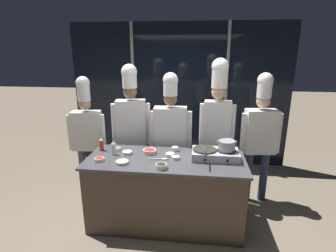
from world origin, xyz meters
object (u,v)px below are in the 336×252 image
Objects in this scene: squeeze_bottle_chili at (101,144)px; serving_spoon_solid at (162,159)px; prep_bowl_shrimp at (176,158)px; prep_bowl_ginger at (122,162)px; prep_bowl_bell_pepper at (150,151)px; prep_bowl_scallions at (117,149)px; prep_bowl_soy_glaze at (161,166)px; stock_pot at (227,145)px; chef_line at (170,130)px; prep_bowl_chili_flakes at (99,159)px; chef_pastry at (217,119)px; chef_head at (87,130)px; prep_bowl_bean_sprouts at (127,152)px; chef_sous at (131,121)px; portable_stove at (215,154)px; prep_bowl_noodles at (170,154)px; prep_bowl_garlic at (175,149)px; frying_pan at (205,148)px; chef_apprentice at (260,131)px; squeeze_bottle_clear at (114,148)px.

serving_spoon_solid is (0.84, -0.21, -0.08)m from squeeze_bottle_chili.
prep_bowl_shrimp is 0.65m from prep_bowl_ginger.
prep_bowl_bell_pepper is 1.67× the size of prep_bowl_scallions.
prep_bowl_scallions is 0.84m from prep_bowl_soy_glaze.
squeeze_bottle_chili is 1.19× the size of prep_bowl_ginger.
chef_line is at bearing 143.94° from stock_pot.
squeeze_bottle_chili is at bearing 105.77° from prep_bowl_chili_flakes.
chef_pastry is (1.34, 0.43, 0.35)m from prep_bowl_scallions.
chef_line is (1.27, -0.01, 0.05)m from chef_head.
prep_bowl_bean_sprouts is 0.06× the size of chef_sous.
prep_bowl_chili_flakes is 0.90m from chef_sous.
chef_sous is at bearing 153.43° from portable_stove.
prep_bowl_shrimp is at bearing 148.40° from chef_head.
prep_bowl_garlic is (0.05, 0.18, 0.01)m from prep_bowl_noodles.
chef_line is at bearing 131.51° from frying_pan.
prep_bowl_bell_pepper is 1.41× the size of prep_bowl_chili_flakes.
prep_bowl_scallions is at bearing 69.44° from chef_sous.
serving_spoon_solid is at bearing -170.76° from portable_stove.
prep_bowl_chili_flakes is (0.09, -0.34, -0.06)m from squeeze_bottle_chili.
prep_bowl_bean_sprouts is (-0.64, 0.09, 0.00)m from prep_bowl_shrimp.
prep_bowl_bell_pepper is at bearing 114.72° from chef_sous.
chef_apprentice is at bearing 31.01° from prep_bowl_shrimp.
prep_bowl_shrimp is at bearing -8.00° from prep_bowl_bean_sprouts.
stock_pot is 0.85m from prep_bowl_soy_glaze.
squeeze_bottle_clear is at bearing -178.93° from frying_pan.
chef_head is (-0.49, 0.79, 0.11)m from prep_bowl_chili_flakes.
stock_pot is 0.92× the size of serving_spoon_solid.
prep_bowl_scallions is 0.79m from prep_bowl_garlic.
frying_pan is 1.00m from prep_bowl_bean_sprouts.
chef_pastry reaches higher than prep_bowl_shrimp.
portable_stove is 0.27× the size of chef_pastry.
frying_pan is 3.39× the size of prep_bowl_ginger.
prep_bowl_garlic is 0.85m from chef_sous.
chef_pastry is at bearing 17.82° from prep_bowl_scallions.
portable_stove reaches higher than prep_bowl_shrimp.
chef_head is (-0.40, 0.46, 0.04)m from squeeze_bottle_chili.
prep_bowl_ginger is (0.18, -0.25, -0.07)m from squeeze_bottle_clear.
prep_bowl_ginger is at bearing 56.83° from chef_line.
chef_line is at bearing 65.38° from prep_bowl_bell_pepper.
stock_pot is 0.70m from prep_bowl_garlic.
prep_bowl_garlic is (0.78, 0.06, 0.01)m from prep_bowl_scallions.
prep_bowl_soy_glaze is at bearing -98.32° from prep_bowl_noodles.
prep_bowl_chili_flakes is at bearing -162.93° from prep_bowl_noodles.
chef_pastry is at bearing 33.36° from prep_bowl_garlic.
serving_spoon_solid is 0.68m from chef_line.
serving_spoon_solid is 0.13× the size of chef_sous.
chef_head reaches higher than portable_stove.
chef_head reaches higher than serving_spoon_solid.
prep_bowl_scallions is at bearing 171.02° from prep_bowl_noodles.
stock_pot is 1.27× the size of squeeze_bottle_chili.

